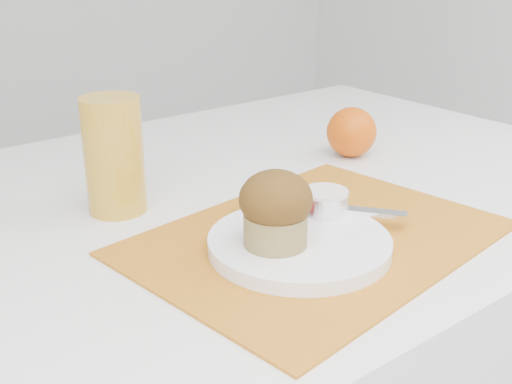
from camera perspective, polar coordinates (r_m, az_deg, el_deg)
placemat at (r=0.77m, az=5.38°, el=-4.08°), size 0.46×0.36×0.00m
plate at (r=0.73m, az=3.88°, el=-4.60°), size 0.27×0.27×0.02m
ramekin at (r=0.79m, az=6.15°, el=-0.95°), size 0.07×0.07×0.03m
cream at (r=0.78m, az=6.18°, el=-0.09°), size 0.07×0.07×0.01m
raspberry_near at (r=0.76m, az=2.54°, el=-2.07°), size 0.02×0.02×0.02m
raspberry_far at (r=0.76m, az=3.73°, el=-2.00°), size 0.02×0.02×0.02m
butter_knife at (r=0.80m, az=5.79°, el=-1.33°), size 0.14×0.18×0.01m
orange at (r=1.06m, az=8.48°, el=5.29°), size 0.08×0.08×0.08m
juice_glass at (r=0.84m, az=-12.52°, el=3.19°), size 0.09×0.09×0.15m
muffin at (r=0.69m, az=1.76°, el=-1.47°), size 0.08×0.08×0.09m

